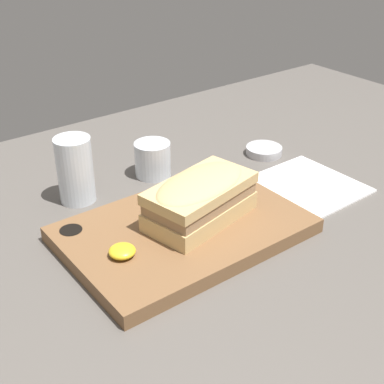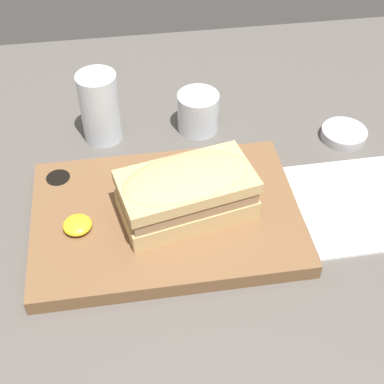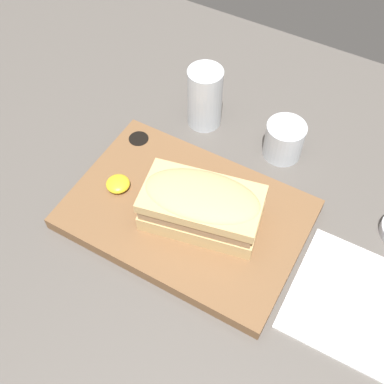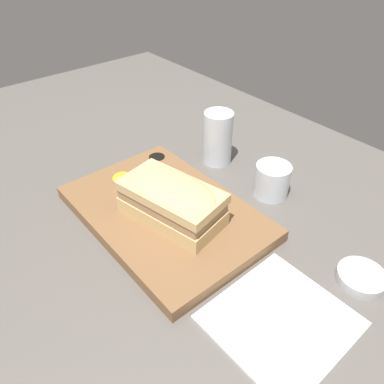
{
  "view_description": "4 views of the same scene",
  "coord_description": "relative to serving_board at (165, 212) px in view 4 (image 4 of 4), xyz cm",
  "views": [
    {
      "loc": [
        -45.78,
        -62.49,
        50.51
      ],
      "look_at": [
        -0.78,
        -3.25,
        8.47
      ],
      "focal_mm": 50.0,
      "sensor_mm": 36.0,
      "label": 1
    },
    {
      "loc": [
        -7.59,
        -55.79,
        59.46
      ],
      "look_at": [
        -0.26,
        -7.22,
        10.03
      ],
      "focal_mm": 50.0,
      "sensor_mm": 36.0,
      "label": 2
    },
    {
      "loc": [
        18.25,
        -41.83,
        68.32
      ],
      "look_at": [
        -2.75,
        -4.65,
        9.7
      ],
      "focal_mm": 45.0,
      "sensor_mm": 36.0,
      "label": 3
    },
    {
      "loc": [
        40.07,
        -34.94,
        49.04
      ],
      "look_at": [
        1.71,
        -2.73,
        10.22
      ],
      "focal_mm": 35.0,
      "sensor_mm": 36.0,
      "label": 4
    }
  ],
  "objects": [
    {
      "name": "serving_board",
      "position": [
        0.0,
        0.0,
        0.0
      ],
      "size": [
        37.4,
        25.4,
        2.48
      ],
      "color": "brown",
      "rests_on": "dining_table"
    },
    {
      "name": "condiment_dish",
      "position": [
        31.77,
        14.42,
        -0.38
      ],
      "size": [
        7.55,
        7.55,
        1.67
      ],
      "color": "#B2B2B7",
      "rests_on": "dining_table"
    },
    {
      "name": "mustard_dollop",
      "position": [
        -12.07,
        -1.56,
        1.99
      ],
      "size": [
        3.95,
        3.95,
        1.58
      ],
      "color": "gold",
      "rests_on": "serving_board"
    },
    {
      "name": "dining_table",
      "position": [
        3.73,
        4.8,
        -2.21
      ],
      "size": [
        175.43,
        98.79,
        2.0
      ],
      "color": "#56514C",
      "rests_on": "ground"
    },
    {
      "name": "sandwich",
      "position": [
        3.03,
        -0.5,
        5.36
      ],
      "size": [
        19.58,
        13.06,
        7.72
      ],
      "rotation": [
        0.0,
        0.0,
        0.21
      ],
      "color": "tan",
      "rests_on": "serving_board"
    },
    {
      "name": "wine_glass",
      "position": [
        7.99,
        20.72,
        1.78
      ],
      "size": [
        6.96,
        6.96,
        6.75
      ],
      "color": "silver",
      "rests_on": "dining_table"
    },
    {
      "name": "water_glass",
      "position": [
        -8.04,
        20.84,
        3.97
      ],
      "size": [
        6.39,
        6.39,
        11.97
      ],
      "color": "silver",
      "rests_on": "dining_table"
    },
    {
      "name": "napkin",
      "position": [
        28.35,
        -0.77,
        -1.01
      ],
      "size": [
        17.62,
        18.65,
        0.4
      ],
      "rotation": [
        0.0,
        0.0,
        0.01
      ],
      "color": "white",
      "rests_on": "dining_table"
    }
  ]
}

